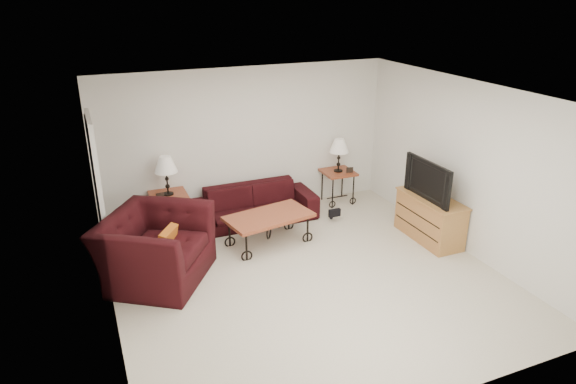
% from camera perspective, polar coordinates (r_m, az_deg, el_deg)
% --- Properties ---
extents(ground, '(5.00, 5.00, 0.00)m').
position_cam_1_polar(ground, '(7.12, 2.22, -9.44)').
color(ground, beige).
rests_on(ground, ground).
extents(wall_back, '(5.00, 0.02, 2.50)m').
position_cam_1_polar(wall_back, '(8.76, -4.59, 5.55)').
color(wall_back, silver).
rests_on(wall_back, ground).
extents(wall_front, '(5.00, 0.02, 2.50)m').
position_cam_1_polar(wall_front, '(4.67, 15.71, -10.66)').
color(wall_front, silver).
rests_on(wall_front, ground).
extents(wall_left, '(0.02, 5.00, 2.50)m').
position_cam_1_polar(wall_left, '(6.02, -19.77, -3.50)').
color(wall_left, silver).
rests_on(wall_left, ground).
extents(wall_right, '(0.02, 5.00, 2.50)m').
position_cam_1_polar(wall_right, '(7.90, 19.06, 2.56)').
color(wall_right, silver).
rests_on(wall_right, ground).
extents(ceiling, '(5.00, 5.00, 0.00)m').
position_cam_1_polar(ceiling, '(6.20, 2.55, 10.71)').
color(ceiling, white).
rests_on(ceiling, wall_back).
extents(doorway, '(0.08, 0.94, 2.04)m').
position_cam_1_polar(doorway, '(7.63, -20.27, -0.09)').
color(doorway, black).
rests_on(doorway, ground).
extents(sofa, '(2.05, 0.80, 0.60)m').
position_cam_1_polar(sofa, '(8.64, -3.69, -1.37)').
color(sofa, black).
rests_on(sofa, ground).
extents(side_table_left, '(0.59, 0.59, 0.63)m').
position_cam_1_polar(side_table_left, '(8.49, -12.90, -2.22)').
color(side_table_left, '#954426').
rests_on(side_table_left, ground).
extents(side_table_right, '(0.56, 0.56, 0.60)m').
position_cam_1_polar(side_table_right, '(9.41, 5.50, 0.58)').
color(side_table_right, '#954426').
rests_on(side_table_right, ground).
extents(lamp_left, '(0.36, 0.36, 0.63)m').
position_cam_1_polar(lamp_left, '(8.26, -13.26, 1.77)').
color(lamp_left, black).
rests_on(lamp_left, side_table_left).
extents(lamp_right, '(0.35, 0.35, 0.60)m').
position_cam_1_polar(lamp_right, '(9.21, 5.63, 4.06)').
color(lamp_right, black).
rests_on(lamp_right, side_table_right).
extents(photo_frame_left, '(0.13, 0.04, 0.10)m').
position_cam_1_polar(photo_frame_left, '(8.19, -13.94, -0.43)').
color(photo_frame_left, black).
rests_on(photo_frame_left, side_table_left).
extents(photo_frame_right, '(0.12, 0.04, 0.10)m').
position_cam_1_polar(photo_frame_right, '(9.24, 6.83, 2.43)').
color(photo_frame_right, black).
rests_on(photo_frame_right, side_table_right).
extents(coffee_table, '(1.39, 0.92, 0.48)m').
position_cam_1_polar(coffee_table, '(7.89, -2.12, -4.15)').
color(coffee_table, '#954426').
rests_on(coffee_table, ground).
extents(armchair, '(1.80, 1.85, 0.91)m').
position_cam_1_polar(armchair, '(7.11, -14.44, -6.00)').
color(armchair, black).
rests_on(armchair, ground).
extents(throw_pillow, '(0.32, 0.40, 0.41)m').
position_cam_1_polar(throw_pillow, '(7.06, -13.22, -5.52)').
color(throw_pillow, '#B04F16').
rests_on(throw_pillow, armchair).
extents(tv_stand, '(0.48, 1.16, 0.69)m').
position_cam_1_polar(tv_stand, '(8.29, 15.37, -2.82)').
color(tv_stand, '#B78944').
rests_on(tv_stand, ground).
extents(television, '(0.14, 1.04, 0.60)m').
position_cam_1_polar(television, '(8.04, 15.71, 1.34)').
color(television, black).
rests_on(television, tv_stand).
extents(backpack, '(0.37, 0.31, 0.41)m').
position_cam_1_polar(backpack, '(8.73, 4.83, -1.81)').
color(backpack, black).
rests_on(backpack, ground).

